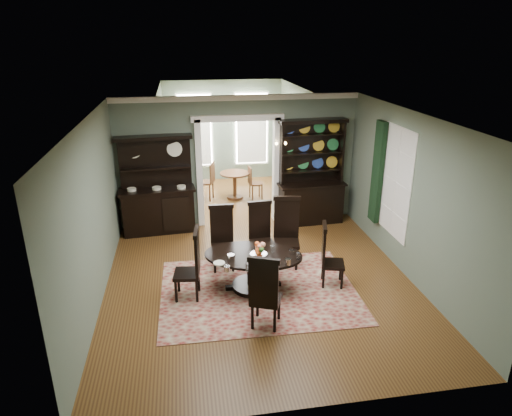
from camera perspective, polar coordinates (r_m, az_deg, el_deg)
The scene contains 19 objects.
room at distance 7.76m, azimuth 0.51°, elevation 0.82°, with size 5.51×6.01×3.01m.
parlor at distance 13.02m, azimuth -3.68°, elevation 8.81°, with size 3.51×3.50×3.01m.
doorway_trim at distance 10.54m, azimuth -2.26°, elevation 6.50°, with size 2.08×0.25×2.57m.
right_window at distance 9.36m, azimuth 16.04°, elevation 3.69°, with size 0.15×1.47×2.12m.
wall_sconce at distance 10.49m, azimuth 3.03°, elevation 7.94°, with size 0.27×0.21×0.21m.
rug at distance 8.18m, azimuth 0.33°, elevation -10.30°, with size 3.40×2.62×0.01m, color maroon.
dining_table at distance 8.04m, azimuth -0.34°, elevation -7.10°, with size 1.95×1.95×0.67m.
centerpiece at distance 7.84m, azimuth 0.33°, elevation -5.59°, with size 1.49×0.96×0.25m.
chair_far_left at distance 8.74m, azimuth -4.25°, elevation -3.39°, with size 0.48×0.44×1.25m.
chair_far_mid at distance 8.91m, azimuth 0.59°, elevation -2.85°, with size 0.49×0.47×1.24m.
chair_far_right at distance 8.81m, azimuth 3.83°, elevation -2.70°, with size 0.58×0.56×1.37m.
chair_end_left at distance 7.77m, azimuth -7.94°, elevation -6.77°, with size 0.50×0.52×1.26m.
chair_end_right at distance 8.20m, azimuth 8.97°, elevation -5.65°, with size 0.50×0.52×1.17m.
chair_near at distance 6.91m, azimuth 1.09°, elevation -10.33°, with size 0.60×0.58×1.25m.
sideboard at distance 10.49m, azimuth -12.18°, elevation 1.09°, with size 1.71×0.72×2.20m.
welsh_dresser at distance 10.83m, azimuth 6.88°, elevation 2.75°, with size 1.61×0.67×2.46m.
parlor_table at distance 12.45m, azimuth -2.68°, elevation 3.31°, with size 0.79×0.79×0.73m.
parlor_chair_left at distance 12.38m, azimuth -5.98°, elevation 3.47°, with size 0.48×0.47×1.03m.
parlor_chair_right at distance 12.40m, azimuth -0.31°, elevation 3.29°, with size 0.39×0.38×0.91m.
Camera 1 is at (-1.25, -7.13, 4.25)m, focal length 32.00 mm.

